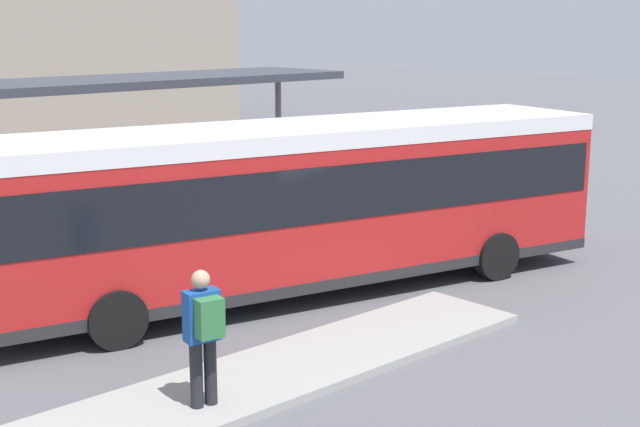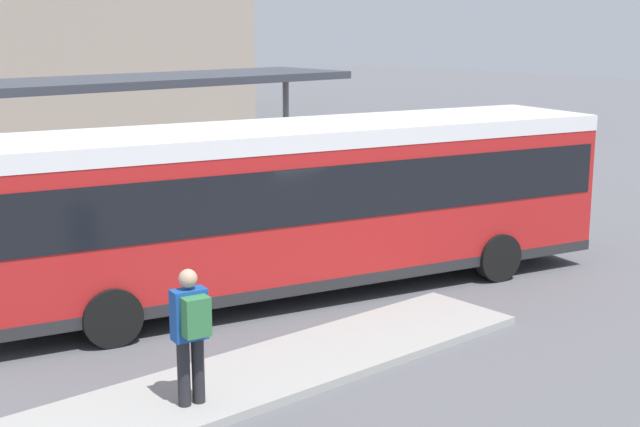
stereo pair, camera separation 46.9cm
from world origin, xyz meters
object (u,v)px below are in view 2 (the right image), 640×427
object	(u,v)px
bicycle_green	(425,184)
potted_planter_near_shelter	(277,215)
city_bus	(295,195)
bicycle_orange	(439,189)
pedestrian_waiting	(191,329)

from	to	relation	value
bicycle_green	potted_planter_near_shelter	xyz separation A→B (m)	(-6.26, -1.24, 0.21)
bicycle_green	potted_planter_near_shelter	bearing A→B (deg)	-76.98
city_bus	bicycle_orange	world-z (taller)	city_bus
bicycle_orange	bicycle_green	world-z (taller)	bicycle_green
pedestrian_waiting	bicycle_orange	xyz separation A→B (m)	(12.43, 6.96, -0.77)
bicycle_orange	potted_planter_near_shelter	bearing A→B (deg)	89.76
bicycle_orange	potted_planter_near_shelter	xyz separation A→B (m)	(-5.98, -0.47, 0.22)
city_bus	pedestrian_waiting	xyz separation A→B (m)	(-4.30, -3.20, -0.66)
city_bus	bicycle_green	xyz separation A→B (m)	(8.42, 4.53, -1.42)
bicycle_orange	pedestrian_waiting	bearing A→B (deg)	114.53
pedestrian_waiting	bicycle_green	size ratio (longest dim) A/B	1.01
pedestrian_waiting	potted_planter_near_shelter	world-z (taller)	pedestrian_waiting
pedestrian_waiting	bicycle_green	world-z (taller)	pedestrian_waiting
city_bus	bicycle_green	distance (m)	9.66
pedestrian_waiting	bicycle_green	xyz separation A→B (m)	(12.71, 7.73, -0.76)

